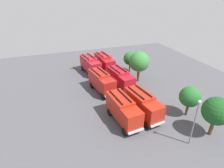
{
  "coord_description": "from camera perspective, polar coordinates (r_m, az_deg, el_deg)",
  "views": [
    {
      "loc": [
        29.74,
        -10.57,
        17.7
      ],
      "look_at": [
        0.0,
        0.0,
        1.4
      ],
      "focal_mm": 29.56,
      "sensor_mm": 36.0,
      "label": 1
    }
  ],
  "objects": [
    {
      "name": "tree_2",
      "position": [
        30.08,
        22.92,
        -3.69
      ],
      "size": [
        3.16,
        3.16,
        4.89
      ],
      "color": "brown",
      "rests_on": "ground"
    },
    {
      "name": "fire_truck_3",
      "position": [
        44.42,
        -2.35,
        6.8
      ],
      "size": [
        7.43,
        3.41,
        3.88
      ],
      "rotation": [
        0.0,
        0.0,
        0.11
      ],
      "color": "#AE141B",
      "rests_on": "ground"
    },
    {
      "name": "fire_truck_5",
      "position": [
        28.51,
        9.54,
        -6.17
      ],
      "size": [
        7.46,
        3.54,
        3.88
      ],
      "rotation": [
        0.0,
        0.0,
        0.14
      ],
      "color": "#A92213",
      "rests_on": "ground"
    },
    {
      "name": "tree_0",
      "position": [
        43.57,
        5.64,
        7.83
      ],
      "size": [
        3.13,
        3.13,
        4.85
      ],
      "color": "brown",
      "rests_on": "ground"
    },
    {
      "name": "lamppost",
      "position": [
        24.47,
        24.28,
        -10.01
      ],
      "size": [
        0.36,
        0.36,
        6.55
      ],
      "color": "slate",
      "rests_on": "ground"
    },
    {
      "name": "fire_truck_4",
      "position": [
        36.07,
        2.61,
        1.75
      ],
      "size": [
        7.47,
        3.55,
        3.88
      ],
      "rotation": [
        0.0,
        0.0,
        0.14
      ],
      "color": "#A8131E",
      "rests_on": "ground"
    },
    {
      "name": "fire_truck_0",
      "position": [
        43.24,
        -6.68,
        6.05
      ],
      "size": [
        7.51,
        3.71,
        3.88
      ],
      "rotation": [
        0.0,
        0.0,
        0.17
      ],
      "color": "#A51923",
      "rests_on": "ground"
    },
    {
      "name": "fire_truck_2",
      "position": [
        27.04,
        3.47,
        -7.84
      ],
      "size": [
        7.41,
        3.34,
        3.88
      ],
      "rotation": [
        0.0,
        0.0,
        0.1
      ],
      "color": "#AF2111",
      "rests_on": "ground"
    },
    {
      "name": "tree_3",
      "position": [
        27.24,
        29.63,
        -7.31
      ],
      "size": [
        3.69,
        3.69,
        5.71
      ],
      "color": "brown",
      "rests_on": "ground"
    },
    {
      "name": "firefighter_0",
      "position": [
        41.96,
        2.96,
        3.71
      ],
      "size": [
        0.47,
        0.46,
        1.66
      ],
      "rotation": [
        0.0,
        0.0,
        3.97
      ],
      "color": "black",
      "rests_on": "ground"
    },
    {
      "name": "ground_plane",
      "position": [
        36.19,
        -0.0,
        -1.97
      ],
      "size": [
        56.35,
        56.35,
        0.0
      ],
      "primitive_type": "plane",
      "color": "#4C4C51"
    },
    {
      "name": "fire_truck_1",
      "position": [
        34.98,
        -3.26,
        0.88
      ],
      "size": [
        7.52,
        3.76,
        3.88
      ],
      "rotation": [
        0.0,
        0.0,
        0.18
      ],
      "color": "#A51C15",
      "rests_on": "ground"
    },
    {
      "name": "tree_1",
      "position": [
        38.59,
        8.4,
        6.83
      ],
      "size": [
        4.21,
        4.21,
        6.52
      ],
      "color": "brown",
      "rests_on": "ground"
    },
    {
      "name": "traffic_cone_0",
      "position": [
        45.93,
        1.28,
        5.07
      ],
      "size": [
        0.45,
        0.45,
        0.64
      ],
      "primitive_type": "cone",
      "color": "#F2600C",
      "rests_on": "ground"
    },
    {
      "name": "firefighter_1",
      "position": [
        46.54,
        -11.85,
        5.56
      ],
      "size": [
        0.46,
        0.32,
        1.63
      ],
      "rotation": [
        0.0,
        0.0,
        1.37
      ],
      "color": "black",
      "rests_on": "ground"
    }
  ]
}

